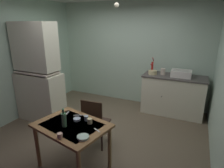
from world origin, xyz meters
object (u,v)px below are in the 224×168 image
Objects in this scene: hand_pump at (152,66)px; glass_bottle at (64,119)px; sink_basin at (181,73)px; mixing_bowl_counter at (153,72)px; teacup_cream at (60,136)px; chair_far_side at (95,122)px; serving_bowl_wide at (77,119)px; dining_table at (72,131)px; hutch_cabinet at (38,77)px.

hand_pump is 1.47× the size of glass_bottle.
sink_basin is 2.18× the size of mixing_bowl_counter.
hand_pump is 2.96m from teacup_cream.
chair_far_side reaches higher than teacup_cream.
serving_bowl_wide is at bearing -102.62° from hand_pump.
mixing_bowl_counter is 2.42m from serving_bowl_wide.
sink_basin is at bearing 62.73° from serving_bowl_wide.
hutch_cabinet is at bearing 147.67° from dining_table.
hutch_cabinet is 5.49× the size of hand_pump.
hand_pump is 0.16m from mixing_bowl_counter.
hutch_cabinet is 31.44× the size of teacup_cream.
hand_pump is at bearing 75.46° from chair_far_side.
hutch_cabinet is at bearing -143.48° from hand_pump.
serving_bowl_wide is (1.57, -0.86, -0.26)m from hutch_cabinet.
sink_basin reaches higher than serving_bowl_wide.
sink_basin is at bearing 58.11° from chair_far_side.
sink_basin is at bearing 63.94° from dining_table.
hutch_cabinet is 1.88× the size of dining_table.
hand_pump is at bearing 113.27° from mixing_bowl_counter.
sink_basin is at bearing 4.44° from mixing_bowl_counter.
hutch_cabinet reaches higher than sink_basin.
sink_basin is 2.70m from serving_bowl_wide.
hand_pump is at bearing 77.97° from dining_table.
chair_far_side is 0.78m from glass_bottle.
sink_basin reaches higher than teacup_cream.
teacup_cream is 0.26× the size of glass_bottle.
hutch_cabinet reaches higher than dining_table.
dining_table is 4.29× the size of glass_bottle.
dining_table is 16.76× the size of teacup_cream.
hand_pump is at bearing 80.62° from teacup_cream.
mixing_bowl_counter is at bearing 75.70° from glass_bottle.
sink_basin is at bearing 63.53° from glass_bottle.
teacup_cream is at bearing -82.00° from serving_bowl_wide.
hutch_cabinet is 2.64m from hand_pump.
hutch_cabinet reaches higher than serving_bowl_wide.
sink_basin is at bearing 67.80° from teacup_cream.
glass_bottle is at bearing -98.33° from chair_far_side.
teacup_cream is at bearing -100.51° from mixing_bowl_counter.
mixing_bowl_counter is at bearing 79.49° from teacup_cream.
hutch_cabinet is 2.61m from mixing_bowl_counter.
teacup_cream is at bearing -78.61° from dining_table.
dining_table is (-0.59, -2.47, -0.35)m from mixing_bowl_counter.
hutch_cabinet reaches higher than teacup_cream.
mixing_bowl_counter is at bearing 34.31° from hutch_cabinet.
chair_far_side is 0.98m from teacup_cream.
dining_table is 0.62m from chair_far_side.
sink_basin reaches higher than glass_bottle.
hutch_cabinet is 1.74m from chair_far_side.
chair_far_side is at bearing 86.48° from dining_table.
mixing_bowl_counter is at bearing -66.73° from hand_pump.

